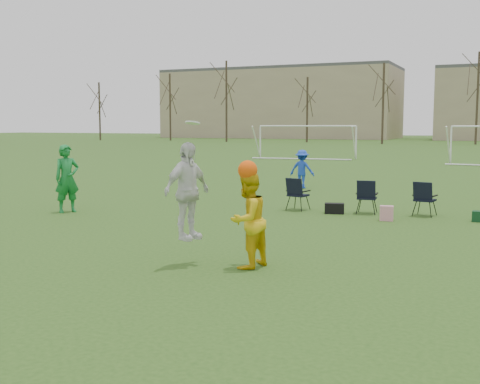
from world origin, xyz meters
The scene contains 7 objects.
ground centered at (0.00, 0.00, 0.00)m, with size 260.00×260.00×0.00m, color #294E18.
fielder_green_near centered at (-7.85, 4.61, 0.98)m, with size 0.72×0.47×1.97m, color #157831.
fielder_blue centered at (-3.69, 13.67, 0.77)m, with size 0.99×0.57×1.53m, color blue.
center_contest centered at (-0.84, 0.37, 1.10)m, with size 1.84×1.33×2.62m.
sideline_setup centered at (2.98, 8.06, 0.52)m, with size 9.35×2.21×1.75m.
goal_left centered at (-10.00, 34.00, 1.92)m, with size 7.39×0.76×2.46m.
tree_line centered at (0.24, 69.85, 5.09)m, with size 110.28×3.28×11.40m.
Camera 1 is at (3.80, -9.18, 2.56)m, focal length 45.00 mm.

